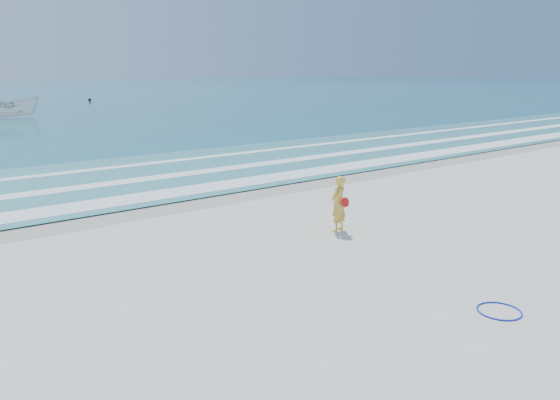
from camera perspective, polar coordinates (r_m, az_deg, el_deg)
ground at (r=11.54m, az=10.83°, el=-8.85°), size 400.00×400.00×0.00m
wet_sand at (r=18.43m, az=-10.48°, el=-0.28°), size 400.00×2.40×0.00m
shallow at (r=22.89m, az=-16.26°, el=2.22°), size 400.00×10.00×0.01m
foam_near at (r=19.56m, az=-12.24°, el=0.60°), size 400.00×1.40×0.01m
foam_mid at (r=22.16m, az=-15.49°, el=1.93°), size 400.00×0.90×0.01m
foam_far at (r=25.20m, az=-18.37°, el=3.10°), size 400.00×0.60×0.01m
hoop at (r=11.00m, az=21.94°, el=-10.71°), size 1.05×1.05×0.03m
boat at (r=53.83m, az=-26.41°, el=8.65°), size 5.14×2.83×1.88m
buoy at (r=77.49m, az=-19.27°, el=9.86°), size 0.41×0.41×0.41m
woman at (r=14.89m, az=6.11°, el=-0.40°), size 0.64×0.52×1.54m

